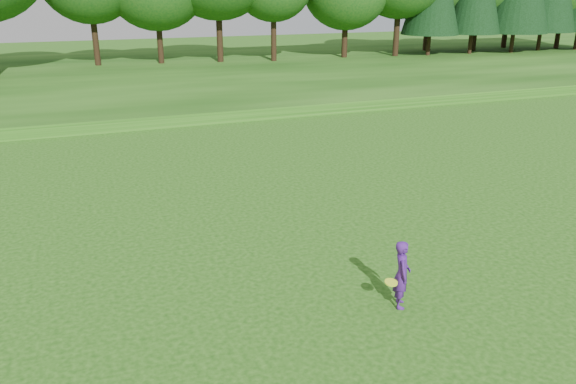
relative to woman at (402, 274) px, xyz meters
name	(u,v)px	position (x,y,z in m)	size (l,w,h in m)	color
ground	(324,371)	(-2.36, -1.40, -0.74)	(140.00, 140.00, 0.00)	#17460D
berm	(128,78)	(-2.36, 32.60, -0.44)	(130.00, 30.00, 0.60)	#17460D
walking_path	(157,124)	(-2.36, 18.60, -0.72)	(130.00, 1.60, 0.04)	gray
woman	(402,274)	(0.00, 0.00, 0.00)	(0.72, 0.64, 1.48)	#471A77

